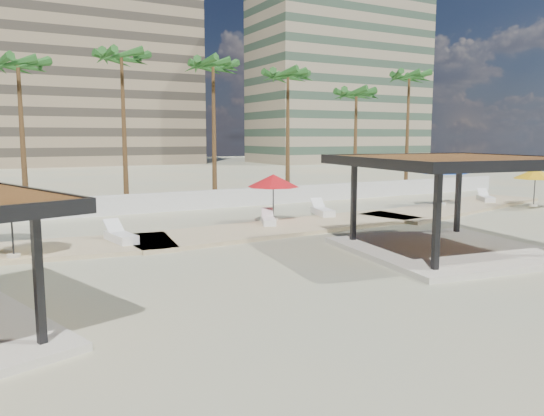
# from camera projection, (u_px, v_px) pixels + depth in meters

# --- Properties ---
(ground) EXTENTS (200.00, 200.00, 0.00)m
(ground) POSITION_uv_depth(u_px,v_px,m) (332.00, 262.00, 19.60)
(ground) COLOR tan
(ground) RESTS_ON ground
(promenade) EXTENTS (44.45, 7.97, 0.24)m
(promenade) POSITION_uv_depth(u_px,v_px,m) (278.00, 226.00, 27.21)
(promenade) COLOR #C6B284
(promenade) RESTS_ON ground
(boundary_wall) EXTENTS (56.00, 0.30, 1.20)m
(boundary_wall) POSITION_uv_depth(u_px,v_px,m) (186.00, 201.00, 33.42)
(boundary_wall) COLOR silver
(boundary_wall) RESTS_ON ground
(building_mid) EXTENTS (38.00, 16.00, 30.40)m
(building_mid) POSITION_uv_depth(u_px,v_px,m) (79.00, 78.00, 87.36)
(building_mid) COLOR #847259
(building_mid) RESTS_ON ground
(building_east) EXTENTS (32.00, 15.00, 36.40)m
(building_east) POSITION_uv_depth(u_px,v_px,m) (340.00, 68.00, 97.54)
(building_east) COLOR gray
(building_east) RESTS_ON ground
(pavilion_central) EXTENTS (8.58, 8.58, 3.86)m
(pavilion_central) POSITION_uv_depth(u_px,v_px,m) (450.00, 196.00, 20.93)
(pavilion_central) COLOR beige
(pavilion_central) RESTS_ON ground
(umbrella_b) EXTENTS (3.18, 3.18, 2.50)m
(umbrella_b) POSITION_uv_depth(u_px,v_px,m) (10.00, 200.00, 19.40)
(umbrella_b) COLOR beige
(umbrella_b) RESTS_ON promenade
(umbrella_c) EXTENTS (3.14, 3.14, 2.47)m
(umbrella_c) POSITION_uv_depth(u_px,v_px,m) (273.00, 181.00, 27.99)
(umbrella_c) COLOR beige
(umbrella_c) RESTS_ON promenade
(umbrella_d) EXTENTS (3.38, 3.38, 2.85)m
(umbrella_d) POSITION_uv_depth(u_px,v_px,m) (443.00, 168.00, 34.51)
(umbrella_d) COLOR beige
(umbrella_d) RESTS_ON promenade
(umbrella_e) EXTENTS (3.42, 3.42, 2.43)m
(umbrella_e) POSITION_uv_depth(u_px,v_px,m) (536.00, 174.00, 33.87)
(umbrella_e) COLOR beige
(umbrella_e) RESTS_ON promenade
(lounger_a) EXTENTS (1.06, 2.34, 0.85)m
(lounger_a) POSITION_uv_depth(u_px,v_px,m) (121.00, 237.00, 22.60)
(lounger_a) COLOR white
(lounger_a) RESTS_ON promenade
(lounger_b) EXTENTS (1.33, 2.00, 0.73)m
(lounger_b) POSITION_uv_depth(u_px,v_px,m) (268.00, 220.00, 27.21)
(lounger_b) COLOR white
(lounger_b) RESTS_ON promenade
(lounger_c) EXTENTS (1.24, 2.38, 0.86)m
(lounger_c) POSITION_uv_depth(u_px,v_px,m) (322.00, 211.00, 30.35)
(lounger_c) COLOR white
(lounger_c) RESTS_ON promenade
(lounger_d) EXTENTS (1.76, 2.16, 0.81)m
(lounger_d) POSITION_uv_depth(u_px,v_px,m) (486.00, 198.00, 36.90)
(lounger_d) COLOR white
(lounger_d) RESTS_ON promenade
(palm_c) EXTENTS (3.00, 3.00, 9.52)m
(palm_c) POSITION_uv_depth(u_px,v_px,m) (18.00, 70.00, 29.92)
(palm_c) COLOR brown
(palm_c) RESTS_ON ground
(palm_d) EXTENTS (3.00, 3.00, 10.45)m
(palm_d) POSITION_uv_depth(u_px,v_px,m) (122.00, 63.00, 33.36)
(palm_d) COLOR brown
(palm_d) RESTS_ON ground
(palm_e) EXTENTS (3.00, 3.00, 10.23)m
(palm_e) POSITION_uv_depth(u_px,v_px,m) (213.00, 71.00, 35.82)
(palm_e) COLOR brown
(palm_e) RESTS_ON ground
(palm_f) EXTENTS (3.00, 3.00, 9.91)m
(palm_f) POSITION_uv_depth(u_px,v_px,m) (288.00, 81.00, 38.89)
(palm_f) COLOR brown
(palm_f) RESTS_ON ground
(palm_g) EXTENTS (3.00, 3.00, 8.79)m
(palm_g) POSITION_uv_depth(u_px,v_px,m) (356.00, 98.00, 41.55)
(palm_g) COLOR brown
(palm_g) RESTS_ON ground
(palm_h) EXTENTS (3.00, 3.00, 10.51)m
(palm_h) POSITION_uv_depth(u_px,v_px,m) (409.00, 81.00, 44.72)
(palm_h) COLOR brown
(palm_h) RESTS_ON ground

